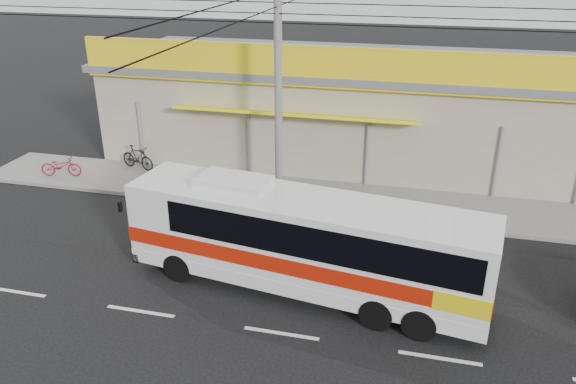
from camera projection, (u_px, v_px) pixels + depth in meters
name	position (u px, v px, depth m)	size (l,w,h in m)	color
ground	(302.00, 282.00, 16.78)	(120.00, 120.00, 0.00)	black
sidewalk	(335.00, 199.00, 22.07)	(30.00, 3.20, 0.15)	gray
lane_markings	(281.00, 333.00, 14.56)	(50.00, 0.12, 0.01)	silver
storefront_building	(356.00, 107.00, 26.08)	(22.60, 9.20, 5.70)	gray
coach_bus	(309.00, 239.00, 15.68)	(10.57, 3.72, 3.19)	silver
motorbike_red	(61.00, 166.00, 23.84)	(0.60, 1.72, 0.91)	maroon
motorbike_dark	(138.00, 158.00, 24.56)	(0.50, 1.76, 1.06)	black
utility_pole	(278.00, 6.00, 19.06)	(34.00, 14.00, 8.86)	slate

